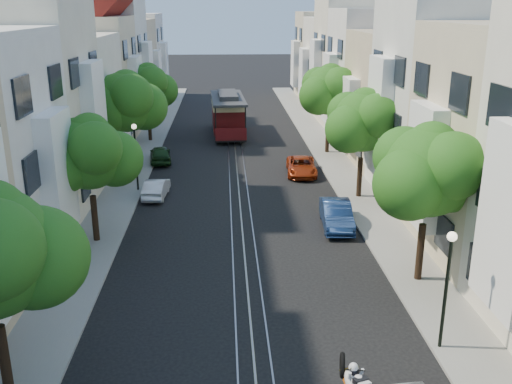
{
  "coord_description": "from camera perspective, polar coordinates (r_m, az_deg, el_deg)",
  "views": [
    {
      "loc": [
        -0.83,
        -12.29,
        11.06
      ],
      "look_at": [
        0.69,
        14.74,
        2.2
      ],
      "focal_mm": 40.0,
      "sensor_mm": 36.0,
      "label": 1
    }
  ],
  "objects": [
    {
      "name": "parked_car_w_far",
      "position": [
        42.76,
        -9.54,
        3.75
      ],
      "size": [
        1.94,
        3.87,
        1.27
      ],
      "primitive_type": "imported",
      "rotation": [
        0.0,
        0.0,
        3.27
      ],
      "color": "#163415",
      "rests_on": "ground"
    },
    {
      "name": "lamp_west",
      "position": [
        35.69,
        -11.98,
        4.41
      ],
      "size": [
        0.32,
        0.32,
        4.16
      ],
      "color": "black",
      "rests_on": "ground"
    },
    {
      "name": "tree_e_c",
      "position": [
        33.89,
        10.74,
        6.81
      ],
      "size": [
        4.84,
        3.99,
        6.52
      ],
      "color": "black",
      "rests_on": "ground"
    },
    {
      "name": "sidewalk_west",
      "position": [
        42.26,
        -11.85,
        2.64
      ],
      "size": [
        2.5,
        80.0,
        0.12
      ],
      "primitive_type": "cube",
      "color": "gray",
      "rests_on": "ground"
    },
    {
      "name": "ground",
      "position": [
        41.79,
        -1.96,
        2.76
      ],
      "size": [
        200.0,
        200.0,
        0.0
      ],
      "primitive_type": "plane",
      "color": "black",
      "rests_on": "ground"
    },
    {
      "name": "tree_e_d",
      "position": [
        44.45,
        7.42,
        9.96
      ],
      "size": [
        5.01,
        4.16,
        6.85
      ],
      "color": "black",
      "rests_on": "ground"
    },
    {
      "name": "rail_right",
      "position": [
        41.8,
        -1.21,
        2.79
      ],
      "size": [
        0.06,
        80.0,
        0.02
      ],
      "primitive_type": "cube",
      "color": "gray",
      "rests_on": "ground"
    },
    {
      "name": "tree_w_c",
      "position": [
        38.27,
        -12.81,
        8.67
      ],
      "size": [
        5.13,
        4.28,
        7.09
      ],
      "color": "black",
      "rests_on": "ground"
    },
    {
      "name": "cable_car",
      "position": [
        51.28,
        -2.82,
        7.97
      ],
      "size": [
        3.19,
        9.1,
        3.45
      ],
      "rotation": [
        0.0,
        0.0,
        0.04
      ],
      "color": "black",
      "rests_on": "ground"
    },
    {
      "name": "sidewalk_east",
      "position": [
        42.54,
        7.86,
        2.96
      ],
      "size": [
        2.5,
        80.0,
        0.12
      ],
      "primitive_type": "cube",
      "color": "gray",
      "rests_on": "ground"
    },
    {
      "name": "parked_car_w_mid",
      "position": [
        35.0,
        -9.94,
        0.39
      ],
      "size": [
        1.42,
        3.51,
        1.13
      ],
      "primitive_type": "imported",
      "rotation": [
        0.0,
        0.0,
        3.08
      ],
      "color": "silver",
      "rests_on": "ground"
    },
    {
      "name": "tree_w_d",
      "position": [
        49.11,
        -10.74,
        10.25
      ],
      "size": [
        4.84,
        3.99,
        6.52
      ],
      "color": "black",
      "rests_on": "ground"
    },
    {
      "name": "townhouses_west",
      "position": [
        42.12,
        -18.61,
        9.03
      ],
      "size": [
        7.75,
        72.0,
        11.76
      ],
      "color": "silver",
      "rests_on": "ground"
    },
    {
      "name": "parked_car_e_far",
      "position": [
        39.24,
        4.57,
        2.58
      ],
      "size": [
        2.25,
        4.37,
        1.18
      ],
      "primitive_type": "imported",
      "rotation": [
        0.0,
        0.0,
        -0.07
      ],
      "color": "#942B0D",
      "rests_on": "ground"
    },
    {
      "name": "parked_car_e_mid",
      "position": [
        30.04,
        8.06,
        -2.27
      ],
      "size": [
        1.74,
        4.26,
        1.37
      ],
      "primitive_type": "imported",
      "rotation": [
        0.0,
        0.0,
        -0.07
      ],
      "color": "#0E2046",
      "rests_on": "ground"
    },
    {
      "name": "rail_left",
      "position": [
        41.78,
        -2.72,
        2.76
      ],
      "size": [
        0.06,
        80.0,
        0.02
      ],
      "primitive_type": "cube",
      "color": "gray",
      "rests_on": "ground"
    },
    {
      "name": "lane_line",
      "position": [
        41.79,
        -1.96,
        2.76
      ],
      "size": [
        0.08,
        80.0,
        0.01
      ],
      "primitive_type": "cube",
      "color": "tan",
      "rests_on": "ground"
    },
    {
      "name": "rail_slot",
      "position": [
        41.79,
        -1.96,
        2.77
      ],
      "size": [
        0.06,
        80.0,
        0.02
      ],
      "primitive_type": "cube",
      "color": "gray",
      "rests_on": "ground"
    },
    {
      "name": "tree_w_b",
      "position": [
        27.83,
        -16.25,
        3.53
      ],
      "size": [
        4.72,
        3.87,
        6.27
      ],
      "color": "black",
      "rests_on": "ground"
    },
    {
      "name": "townhouses_east",
      "position": [
        42.57,
        14.38,
        9.63
      ],
      "size": [
        7.75,
        72.0,
        12.0
      ],
      "color": "beige",
      "rests_on": "ground"
    },
    {
      "name": "lamp_east",
      "position": [
        19.59,
        18.64,
        -7.69
      ],
      "size": [
        0.32,
        0.32,
        4.16
      ],
      "color": "black",
      "rests_on": "ground"
    },
    {
      "name": "tree_e_b",
      "position": [
        23.62,
        16.96,
        1.78
      ],
      "size": [
        4.93,
        4.08,
        6.68
      ],
      "color": "black",
      "rests_on": "ground"
    }
  ]
}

